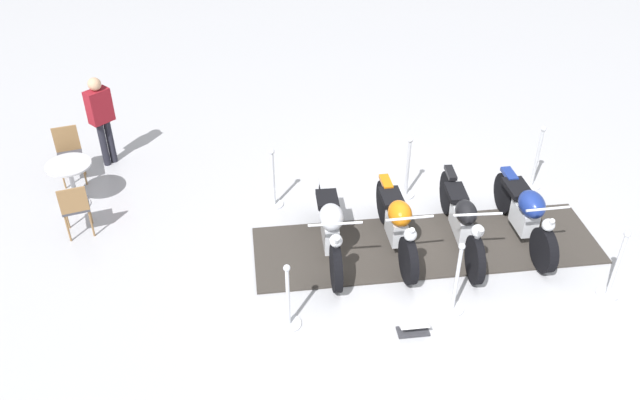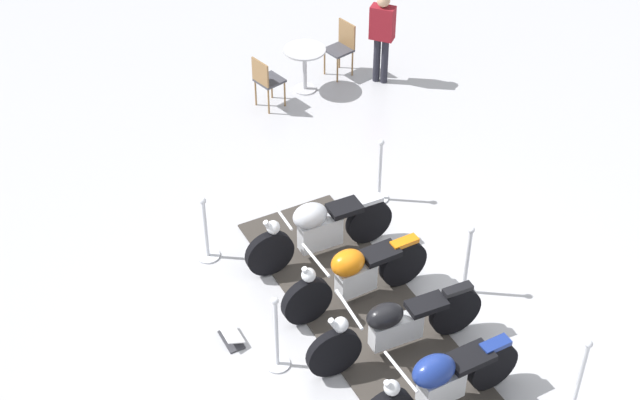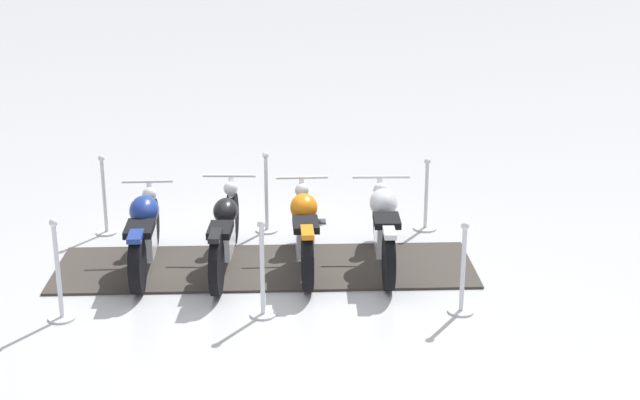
{
  "view_description": "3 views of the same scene",
  "coord_description": "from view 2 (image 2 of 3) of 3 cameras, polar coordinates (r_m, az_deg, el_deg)",
  "views": [
    {
      "loc": [
        -1.96,
        -7.55,
        6.21
      ],
      "look_at": [
        -1.57,
        0.18,
        0.77
      ],
      "focal_mm": 37.08,
      "sensor_mm": 36.0,
      "label": 1
    },
    {
      "loc": [
        7.2,
        -3.83,
        8.58
      ],
      "look_at": [
        -1.81,
        0.04,
        0.67
      ],
      "focal_mm": 52.87,
      "sensor_mm": 36.0,
      "label": 2
    },
    {
      "loc": [
        -1.07,
        10.43,
        4.33
      ],
      "look_at": [
        -0.66,
        -0.19,
        0.83
      ],
      "focal_mm": 51.76,
      "sensor_mm": 36.0,
      "label": 3
    }
  ],
  "objects": [
    {
      "name": "motorcycle_copper",
      "position": [
        11.77,
        2.08,
        -4.54
      ],
      "size": [
        0.65,
        2.07,
        0.97
      ],
      "rotation": [
        0.0,
        0.0,
        -1.47
      ],
      "color": "black",
      "rests_on": "display_platform"
    },
    {
      "name": "stanchion_left_front",
      "position": [
        13.49,
        3.63,
        1.31
      ],
      "size": [
        0.29,
        0.29,
        1.05
      ],
      "color": "silver",
      "rests_on": "ground_plane"
    },
    {
      "name": "ground_plane",
      "position": [
        11.84,
        3.3,
        -7.65
      ],
      "size": [
        80.0,
        80.0,
        0.0
      ],
      "primitive_type": "plane",
      "color": "#B2B2B7"
    },
    {
      "name": "info_placard",
      "position": [
        11.67,
        -5.39,
        -8.26
      ],
      "size": [
        0.42,
        0.25,
        0.18
      ],
      "rotation": [
        0.0,
        0.0,
        3.22
      ],
      "color": "#333338",
      "rests_on": "ground_plane"
    },
    {
      "name": "motorcycle_black",
      "position": [
        11.2,
        4.48,
        -7.59
      ],
      "size": [
        0.66,
        2.3,
        0.99
      ],
      "rotation": [
        0.0,
        0.0,
        -1.55
      ],
      "color": "black",
      "rests_on": "display_platform"
    },
    {
      "name": "bystander_person",
      "position": [
        15.89,
        3.78,
        10.19
      ],
      "size": [
        0.44,
        0.44,
        1.63
      ],
      "rotation": [
        0.0,
        0.0,
        -0.77
      ],
      "color": "#23232D",
      "rests_on": "ground_plane"
    },
    {
      "name": "stanchion_right_front",
      "position": [
        12.63,
        -6.89,
        -2.31
      ],
      "size": [
        0.32,
        0.32,
        1.01
      ],
      "color": "silver",
      "rests_on": "ground_plane"
    },
    {
      "name": "cafe_chair_near_table",
      "position": [
        16.29,
        1.34,
        9.35
      ],
      "size": [
        0.5,
        0.5,
        0.95
      ],
      "rotation": [
        0.0,
        0.0,
        -1.28
      ],
      "color": "olive",
      "rests_on": "ground_plane"
    },
    {
      "name": "cafe_chair_across_table",
      "position": [
        15.4,
        -3.27,
        7.32
      ],
      "size": [
        0.5,
        0.5,
        0.91
      ],
      "rotation": [
        0.0,
        0.0,
        1.88
      ],
      "color": "olive",
      "rests_on": "ground_plane"
    },
    {
      "name": "display_platform",
      "position": [
        11.83,
        3.3,
        -7.6
      ],
      "size": [
        5.2,
        1.85,
        0.03
      ],
      "primitive_type": "cube",
      "rotation": [
        0.0,
        0.0,
        0.08
      ],
      "color": "#38332D",
      "rests_on": "ground_plane"
    },
    {
      "name": "motorcycle_chrome",
      "position": [
        12.38,
        -0.14,
        -1.76
      ],
      "size": [
        0.72,
        2.13,
        0.97
      ],
      "rotation": [
        0.0,
        0.0,
        -1.52
      ],
      "color": "black",
      "rests_on": "display_platform"
    },
    {
      "name": "stanchion_left_mid",
      "position": [
        12.12,
        8.84,
        -4.14
      ],
      "size": [
        0.28,
        0.28,
        1.1
      ],
      "color": "silver",
      "rests_on": "ground_plane"
    },
    {
      "name": "cafe_table",
      "position": [
        15.82,
        -0.94,
        8.5
      ],
      "size": [
        0.71,
        0.71,
        0.78
      ],
      "color": "#B7B7BC",
      "rests_on": "ground_plane"
    },
    {
      "name": "stanchion_right_mid",
      "position": [
        11.13,
        -2.64,
        -8.6
      ],
      "size": [
        0.3,
        0.3,
        1.12
      ],
      "color": "silver",
      "rests_on": "ground_plane"
    },
    {
      "name": "stanchion_left_rear",
      "position": [
        11.03,
        15.33,
        -10.85
      ],
      "size": [
        0.3,
        0.3,
        1.15
      ],
      "color": "silver",
      "rests_on": "ground_plane"
    },
    {
      "name": "motorcycle_navy",
      "position": [
        10.67,
        7.25,
        -10.84
      ],
      "size": [
        0.63,
        2.06,
        0.95
      ],
      "rotation": [
        0.0,
        0.0,
        -1.47
      ],
      "color": "black",
      "rests_on": "display_platform"
    }
  ]
}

